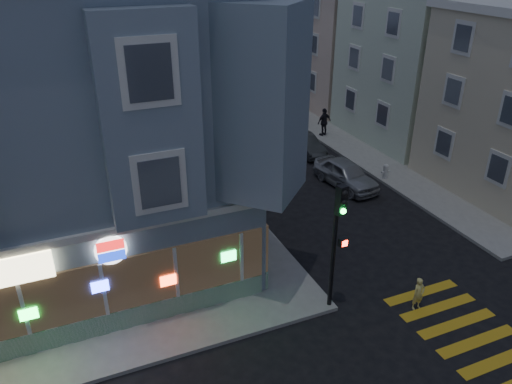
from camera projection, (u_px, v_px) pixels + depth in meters
ground at (289, 375)px, 15.49m from camera, size 120.00×120.00×0.00m
sidewalk_ne at (410, 100)px, 42.48m from camera, size 24.00×42.00×0.15m
corner_building at (35, 117)px, 19.83m from camera, size 14.60×14.60×11.40m
row_house_b at (446, 55)px, 33.11m from camera, size 12.00×8.60×10.50m
row_house_c at (367, 44)px, 40.85m from camera, size 12.00×8.60×9.00m
row_house_d at (314, 21)px, 47.93m from camera, size 12.00×8.60×10.50m
utility_pole at (291, 51)px, 37.33m from camera, size 2.20×0.30×9.00m
street_tree_near at (261, 49)px, 42.72m from camera, size 3.00×3.00×5.30m
street_tree_far at (229, 35)px, 49.31m from camera, size 3.00×3.00×5.30m
running_child at (418, 294)px, 18.05m from camera, size 0.47×0.31×1.29m
pedestrian_a at (300, 112)px, 36.21m from camera, size 1.03×0.86×1.88m
pedestrian_b at (324, 122)px, 34.05m from camera, size 1.19×0.69×1.91m
parked_car_a at (346, 174)px, 27.25m from camera, size 2.20×4.44×1.46m
parked_car_b at (305, 144)px, 31.67m from camera, size 1.39×3.75×1.22m
parked_car_c at (264, 120)px, 35.73m from camera, size 2.15×4.79×1.36m
parked_car_d at (262, 98)px, 40.74m from camera, size 2.45×5.14×1.41m
traffic_signal at (338, 227)px, 16.72m from camera, size 0.59×0.55×4.94m
fire_hydrant at (386, 171)px, 27.94m from camera, size 0.50×0.29×0.87m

